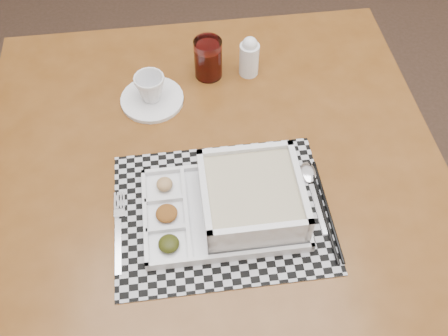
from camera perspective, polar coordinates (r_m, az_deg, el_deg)
The scene contains 11 objects.
floor at distance 2.11m, azimuth 4.12°, elevation 3.40°, with size 5.00×5.00×0.00m, color black.
dining_table at distance 1.14m, azimuth -1.18°, elevation -2.40°, with size 1.10×1.10×0.75m.
placemat at distance 1.01m, azimuth -0.26°, elevation -5.04°, with size 0.43×0.33×0.00m, color #A3A4AB.
serving_tray at distance 0.98m, azimuth 2.24°, elevation -3.80°, with size 0.34×0.25×0.09m.
fork at distance 1.01m, azimuth -11.84°, elevation -6.89°, with size 0.03×0.19×0.00m.
spoon at distance 1.07m, azimuth 9.76°, elevation -1.09°, with size 0.04×0.18×0.01m.
chopsticks at distance 1.03m, azimuth 11.51°, elevation -4.71°, with size 0.04×0.24×0.01m.
saucer at distance 1.21m, azimuth -8.21°, elevation 7.78°, with size 0.15×0.15×0.01m, color silver.
cup at distance 1.18m, azimuth -8.42°, elevation 9.06°, with size 0.07×0.07×0.07m, color silver.
juice_glass at distance 1.24m, azimuth -1.82°, elevation 12.26°, with size 0.07×0.07×0.10m.
creamer_bottle at distance 1.24m, azimuth 2.90°, elevation 12.60°, with size 0.05×0.05×0.11m.
Camera 1 is at (-0.20, -1.34, 1.62)m, focal length 40.00 mm.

